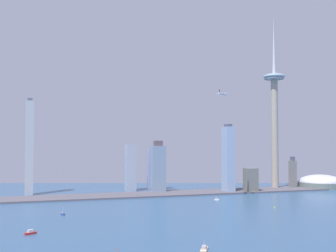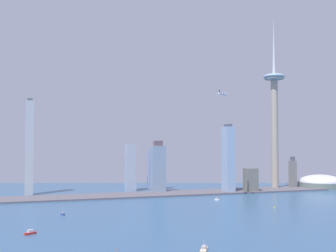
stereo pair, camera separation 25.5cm
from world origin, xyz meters
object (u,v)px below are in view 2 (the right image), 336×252
skyscraper_5 (251,180)px  boat_1 (217,199)px  skyscraper_6 (228,159)px  boat_0 (63,214)px  observation_tower (274,106)px  stadium_dome (321,183)px  skyscraper_0 (155,169)px  skyscraper_1 (158,168)px  boat_4 (30,233)px  boat_6 (204,249)px  skyscraper_3 (29,147)px  airplane (223,94)px  skyscraper_4 (130,168)px  channel_buoy_2 (116,249)px  skyscraper_2 (293,174)px  channel_buoy_0 (274,207)px

skyscraper_5 → boat_1: skyscraper_5 is taller
skyscraper_6 → boat_0: size_ratio=11.94×
observation_tower → stadium_dome: observation_tower is taller
skyscraper_0 → skyscraper_1: bearing=-98.0°
boat_0 → skyscraper_5: bearing=-102.0°
skyscraper_0 → boat_4: size_ratio=6.57×
boat_1 → boat_6: bearing=-56.8°
observation_tower → skyscraper_3: (-493.90, 46.53, -86.91)m
boat_0 → airplane: airplane is taller
skyscraper_3 → skyscraper_6: skyscraper_3 is taller
skyscraper_0 → stadium_dome: bearing=-11.6°
skyscraper_4 → stadium_dome: bearing=-9.2°
boat_0 → boat_6: bearing=171.0°
boat_0 → boat_6: size_ratio=0.61×
skyscraper_5 → stadium_dome: bearing=8.3°
observation_tower → skyscraper_6: observation_tower is taller
skyscraper_5 → skyscraper_6: skyscraper_6 is taller
skyscraper_3 → boat_0: size_ratio=16.11×
skyscraper_3 → boat_6: size_ratio=9.90×
boat_0 → channel_buoy_2: bearing=155.0°
skyscraper_3 → boat_6: skyscraper_3 is taller
skyscraper_0 → skyscraper_3: bearing=-177.5°
boat_0 → skyscraper_4: bearing=-65.6°
airplane → boat_6: bearing=-156.1°
skyscraper_2 → skyscraper_4: (-341.27, 54.61, 15.54)m
skyscraper_1 → skyscraper_3: size_ratio=0.56×
skyscraper_3 → skyscraper_5: bearing=-12.1°
skyscraper_0 → skyscraper_6: (125.28, -86.43, 23.00)m
skyscraper_3 → skyscraper_4: (193.05, 3.95, -41.82)m
boat_1 → airplane: bearing=81.5°
stadium_dome → channel_buoy_0: (-247.72, -211.40, -9.35)m
skyscraper_0 → skyscraper_3: skyscraper_3 is taller
channel_buoy_0 → skyscraper_3: bearing=142.0°
skyscraper_4 → channel_buoy_2: skyscraper_4 is taller
boat_1 → airplane: size_ratio=0.37×
skyscraper_6 → boat_4: 460.87m
skyscraper_2 → channel_buoy_0: 291.00m
channel_buoy_0 → airplane: 212.21m
channel_buoy_0 → boat_4: bearing=-167.4°
skyscraper_1 → channel_buoy_2: 437.74m
boat_1 → skyscraper_5: bearing=96.5°
skyscraper_1 → boat_1: skyscraper_1 is taller
skyscraper_0 → boat_0: 322.67m
skyscraper_2 → skyscraper_3: size_ratio=0.37×
boat_1 → skyscraper_3: bearing=-149.6°
skyscraper_2 → boat_0: skyscraper_2 is taller
skyscraper_0 → skyscraper_4: (-52.32, -6.55, 4.44)m
skyscraper_2 → skyscraper_3: (-534.31, 50.66, 57.36)m
skyscraper_5 → boat_4: 484.05m
stadium_dome → boat_1: bearing=-159.7°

